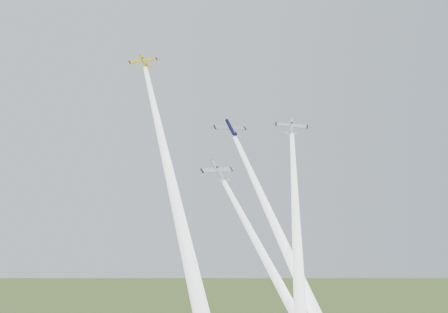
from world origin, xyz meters
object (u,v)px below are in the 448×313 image
at_px(plane_silver_low, 218,171).
at_px(plane_silver_right, 291,126).
at_px(plane_navy, 231,129).
at_px(plane_yellow, 144,61).

bearing_deg(plane_silver_low, plane_silver_right, -1.97).
xyz_separation_m(plane_navy, plane_silver_right, (13.00, -4.26, 0.36)).
bearing_deg(plane_navy, plane_silver_right, -28.74).
bearing_deg(plane_navy, plane_silver_low, -128.00).
bearing_deg(plane_silver_right, plane_silver_low, -142.51).
relative_size(plane_silver_right, plane_silver_low, 0.98).
distance_m(plane_yellow, plane_silver_right, 36.78).
bearing_deg(plane_yellow, plane_silver_low, -49.06).
height_order(plane_yellow, plane_silver_right, plane_yellow).
distance_m(plane_navy, plane_silver_right, 13.69).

